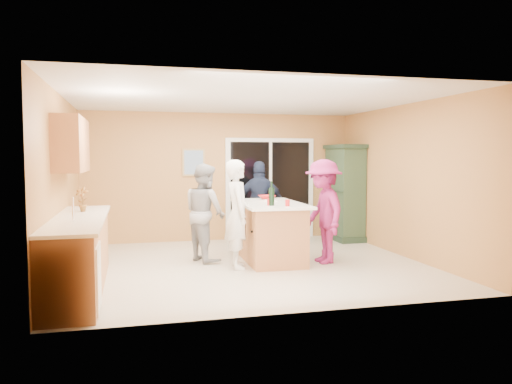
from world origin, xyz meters
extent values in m
plane|color=beige|center=(0.00, 0.00, 0.00)|extent=(5.50, 5.50, 0.00)
cube|color=silver|center=(0.00, 0.00, 2.60)|extent=(5.50, 5.00, 0.10)
cube|color=tan|center=(0.00, 2.50, 1.30)|extent=(5.50, 0.10, 2.60)
cube|color=tan|center=(0.00, -2.50, 1.30)|extent=(5.50, 0.10, 2.60)
cube|color=tan|center=(-2.75, 0.00, 1.30)|extent=(0.10, 5.00, 2.60)
cube|color=tan|center=(2.75, 0.00, 1.30)|extent=(0.10, 5.00, 2.60)
cube|color=#BA7848|center=(-2.45, -0.90, 0.45)|extent=(0.60, 3.00, 0.90)
cube|color=white|center=(-2.44, -2.00, 0.40)|extent=(0.62, 0.60, 0.72)
cube|color=white|center=(-2.44, -0.90, 0.92)|extent=(0.65, 3.05, 0.04)
cylinder|color=silver|center=(-2.45, -1.40, 1.09)|extent=(0.02, 0.02, 0.30)
cube|color=#BA7848|center=(-2.58, -0.20, 1.88)|extent=(0.35, 1.60, 0.75)
cube|color=white|center=(1.05, 2.47, 1.05)|extent=(1.90, 0.05, 2.10)
cube|color=black|center=(1.05, 2.46, 1.05)|extent=(1.70, 0.03, 1.94)
cube|color=white|center=(1.05, 2.45, 1.05)|extent=(0.06, 0.04, 1.94)
cube|color=silver|center=(1.20, 2.44, 1.00)|extent=(0.02, 0.03, 0.12)
cube|color=#A28351|center=(-0.55, 2.48, 1.60)|extent=(0.46, 0.03, 0.56)
cube|color=#4D6EA0|center=(-0.55, 2.47, 1.60)|extent=(0.38, 0.02, 0.48)
cube|color=#BA7848|center=(0.43, 0.27, 0.46)|extent=(0.87, 1.64, 0.92)
cube|color=white|center=(0.43, 0.27, 0.94)|extent=(1.03, 1.85, 0.04)
cube|color=black|center=(0.43, 0.27, 0.05)|extent=(0.79, 1.55, 0.10)
cube|color=#1F3323|center=(2.49, 1.90, 0.06)|extent=(0.54, 1.03, 0.12)
cube|color=#344D33|center=(2.49, 1.90, 0.97)|extent=(0.48, 0.97, 1.82)
cube|color=#1F3323|center=(2.49, 1.90, 1.92)|extent=(0.56, 1.07, 0.08)
imported|color=silver|center=(-0.20, -0.15, 0.83)|extent=(0.44, 0.64, 1.66)
imported|color=#969698|center=(-0.61, 0.52, 0.80)|extent=(0.85, 0.95, 1.60)
imported|color=#1A1F39|center=(0.59, 1.52, 0.82)|extent=(1.02, 0.58, 1.63)
imported|color=#861D62|center=(1.22, -0.11, 0.83)|extent=(0.65, 1.09, 1.67)
imported|color=#B71415|center=(0.56, 0.91, 1.00)|extent=(0.33, 0.33, 0.07)
imported|color=red|center=(-2.45, -0.24, 1.11)|extent=(0.22, 0.18, 0.35)
cylinder|color=#B71415|center=(0.53, -0.37, 1.01)|extent=(0.09, 0.09, 0.10)
cylinder|color=#B71415|center=(0.29, -0.19, 1.02)|extent=(0.08, 0.08, 0.11)
cylinder|color=black|center=(0.32, -0.22, 1.10)|extent=(0.09, 0.09, 0.27)
cylinder|color=black|center=(0.32, -0.22, 1.28)|extent=(0.03, 0.03, 0.10)
cylinder|color=silver|center=(0.52, 0.59, 0.97)|extent=(0.25, 0.25, 0.02)
camera|label=1|loc=(-1.78, -7.59, 1.70)|focal=35.00mm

